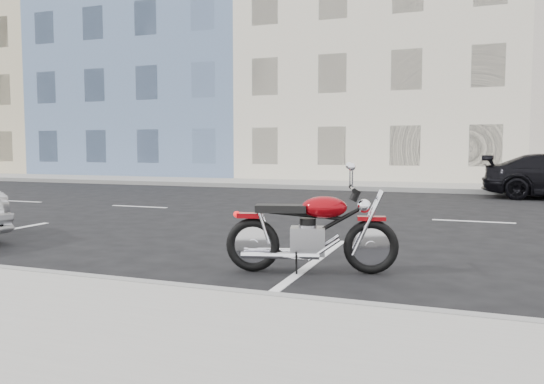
# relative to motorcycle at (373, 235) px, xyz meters

# --- Properties ---
(ground) EXTENTS (120.00, 120.00, 0.00)m
(ground) POSITION_rel_motorcycle_xyz_m (-0.83, 5.26, -0.47)
(ground) COLOR black
(ground) RESTS_ON ground
(sidewalk_far) EXTENTS (80.00, 3.40, 0.15)m
(sidewalk_far) POSITION_rel_motorcycle_xyz_m (-5.83, 13.96, -0.40)
(sidewalk_far) COLOR gray
(sidewalk_far) RESTS_ON ground
(curb_far) EXTENTS (80.00, 0.12, 0.16)m
(curb_far) POSITION_rel_motorcycle_xyz_m (-5.83, 12.26, -0.39)
(curb_far) COLOR gray
(curb_far) RESTS_ON ground
(bldg_far_west) EXTENTS (12.00, 12.00, 12.00)m
(bldg_far_west) POSITION_rel_motorcycle_xyz_m (-26.83, 21.56, 5.53)
(bldg_far_west) COLOR #C4B590
(bldg_far_west) RESTS_ON ground
(bldg_blue) EXTENTS (12.00, 12.00, 13.00)m
(bldg_blue) POSITION_rel_motorcycle_xyz_m (-14.83, 21.56, 6.03)
(bldg_blue) COLOR slate
(bldg_blue) RESTS_ON ground
(bldg_cream) EXTENTS (12.00, 12.00, 11.50)m
(bldg_cream) POSITION_rel_motorcycle_xyz_m (-2.83, 21.56, 5.28)
(bldg_cream) COLOR beige
(bldg_cream) RESTS_ON ground
(motorcycle) EXTENTS (2.02, 0.84, 1.03)m
(motorcycle) POSITION_rel_motorcycle_xyz_m (0.00, 0.00, 0.00)
(motorcycle) COLOR black
(motorcycle) RESTS_ON ground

